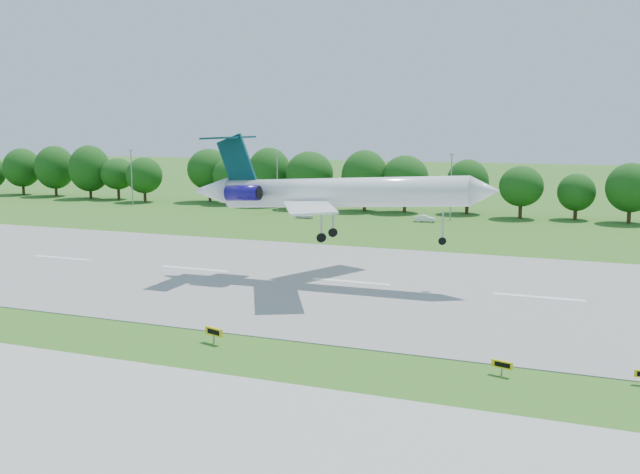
{
  "coord_description": "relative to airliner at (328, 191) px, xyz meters",
  "views": [
    {
      "loc": [
        4.81,
        -48.26,
        17.09
      ],
      "look_at": [
        -20.94,
        18.0,
        6.07
      ],
      "focal_mm": 40.0,
      "sensor_mm": 36.0,
      "label": 1
    }
  ],
  "objects": [
    {
      "name": "airliner",
      "position": [
        0.0,
        0.0,
        0.0
      ],
      "size": [
        34.95,
        25.48,
        11.68
      ],
      "rotation": [
        0.0,
        -0.04,
        0.04
      ],
      "color": "white",
      "rests_on": "ground"
    },
    {
      "name": "light_poles",
      "position": [
        20.17,
        57.06,
        -3.71
      ],
      "size": [
        175.9,
        0.25,
        12.19
      ],
      "color": "gray",
      "rests_on": "ground"
    },
    {
      "name": "taxi_sign_centre",
      "position": [
        22.08,
        -24.47,
        -9.26
      ],
      "size": [
        1.5,
        0.59,
        1.07
      ],
      "rotation": [
        0.0,
        0.0,
        -0.28
      ],
      "color": "gray",
      "rests_on": "ground"
    },
    {
      "name": "service_vehicle_a",
      "position": [
        -1.21,
        53.21,
        -9.43
      ],
      "size": [
        3.93,
        1.97,
        1.24
      ],
      "primitive_type": "imported",
      "rotation": [
        0.0,
        0.0,
        1.75
      ],
      "color": "white",
      "rests_on": "ground"
    },
    {
      "name": "taxi_sign_left",
      "position": [
        -0.27,
        -25.18,
        -9.09
      ],
      "size": [
        1.81,
        0.76,
        1.29
      ],
      "rotation": [
        0.0,
        0.0,
        -0.31
      ],
      "color": "gray",
      "rests_on": "ground"
    },
    {
      "name": "ground",
      "position": [
        22.67,
        -24.94,
        -10.05
      ],
      "size": [
        600.0,
        600.0,
        0.0
      ],
      "primitive_type": "plane",
      "color": "#316019",
      "rests_on": "ground"
    },
    {
      "name": "service_vehicle_b",
      "position": [
        -23.66,
        50.05,
        -9.46
      ],
      "size": [
        3.58,
        1.76,
        1.18
      ],
      "primitive_type": "imported",
      "rotation": [
        0.0,
        0.0,
        1.46
      ],
      "color": "white",
      "rests_on": "ground"
    },
    {
      "name": "runway",
      "position": [
        22.67,
        0.06,
        -10.01
      ],
      "size": [
        400.0,
        45.0,
        0.08
      ],
      "primitive_type": "cube",
      "color": "gray",
      "rests_on": "ground"
    },
    {
      "name": "tree_line",
      "position": [
        22.67,
        67.06,
        -3.86
      ],
      "size": [
        288.4,
        8.4,
        10.4
      ],
      "color": "#382314",
      "rests_on": "ground"
    }
  ]
}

